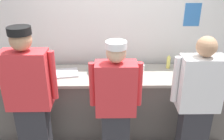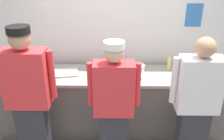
% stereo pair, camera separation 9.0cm
% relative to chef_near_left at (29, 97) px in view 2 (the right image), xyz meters
% --- Properties ---
extents(wall_back, '(5.07, 0.11, 2.70)m').
position_rel_chef_near_left_xyz_m(wall_back, '(0.95, 1.15, 0.40)').
color(wall_back, silver).
rests_on(wall_back, ground).
extents(prep_counter, '(3.23, 0.69, 0.92)m').
position_rel_chef_near_left_xyz_m(prep_counter, '(0.95, 0.68, -0.48)').
color(prep_counter, '#56514C').
rests_on(prep_counter, ground).
extents(chef_near_left, '(0.63, 0.24, 1.77)m').
position_rel_chef_near_left_xyz_m(chef_near_left, '(0.00, 0.00, 0.00)').
color(chef_near_left, '#2D2D33').
rests_on(chef_near_left, ground).
extents(chef_center, '(0.59, 0.24, 1.62)m').
position_rel_chef_near_left_xyz_m(chef_center, '(0.97, -0.03, -0.08)').
color(chef_center, '#2D2D33').
rests_on(chef_center, ground).
extents(chef_far_right, '(0.61, 0.24, 1.67)m').
position_rel_chef_near_left_xyz_m(chef_far_right, '(1.90, -0.01, -0.07)').
color(chef_far_right, '#2D2D33').
rests_on(chef_far_right, ground).
extents(plate_stack_front, '(0.20, 0.20, 0.10)m').
position_rel_chef_near_left_xyz_m(plate_stack_front, '(1.30, 0.80, 0.02)').
color(plate_stack_front, white).
rests_on(plate_stack_front, prep_counter).
extents(mixing_bowl_steel, '(0.36, 0.36, 0.10)m').
position_rel_chef_near_left_xyz_m(mixing_bowl_steel, '(0.80, 0.74, 0.03)').
color(mixing_bowl_steel, '#B7BABF').
rests_on(mixing_bowl_steel, prep_counter).
extents(sheet_tray, '(0.58, 0.39, 0.02)m').
position_rel_chef_near_left_xyz_m(sheet_tray, '(0.20, 0.67, -0.01)').
color(sheet_tray, '#B7BABF').
rests_on(sheet_tray, prep_counter).
extents(squeeze_bottle_primary, '(0.06, 0.06, 0.21)m').
position_rel_chef_near_left_xyz_m(squeeze_bottle_primary, '(-0.22, 0.55, 0.08)').
color(squeeze_bottle_primary, '#56A333').
rests_on(squeeze_bottle_primary, prep_counter).
extents(squeeze_bottle_secondary, '(0.06, 0.06, 0.20)m').
position_rel_chef_near_left_xyz_m(squeeze_bottle_secondary, '(1.76, 0.88, 0.07)').
color(squeeze_bottle_secondary, '#E5E066').
rests_on(squeeze_bottle_secondary, prep_counter).
extents(ramekin_green_sauce, '(0.09, 0.09, 0.05)m').
position_rel_chef_near_left_xyz_m(ramekin_green_sauce, '(2.18, 0.52, 0.00)').
color(ramekin_green_sauce, white).
rests_on(ramekin_green_sauce, prep_counter).
extents(ramekin_orange_sauce, '(0.09, 0.09, 0.04)m').
position_rel_chef_near_left_xyz_m(ramekin_orange_sauce, '(-0.19, 0.75, -0.00)').
color(ramekin_orange_sauce, white).
rests_on(ramekin_orange_sauce, prep_counter).
extents(ramekin_yellow_sauce, '(0.08, 0.08, 0.04)m').
position_rel_chef_near_left_xyz_m(ramekin_yellow_sauce, '(1.31, 0.53, -0.00)').
color(ramekin_yellow_sauce, white).
rests_on(ramekin_yellow_sauce, prep_counter).
extents(chefs_knife, '(0.27, 0.03, 0.02)m').
position_rel_chef_near_left_xyz_m(chefs_knife, '(1.98, 0.61, -0.02)').
color(chefs_knife, '#B7BABF').
rests_on(chefs_knife, prep_counter).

